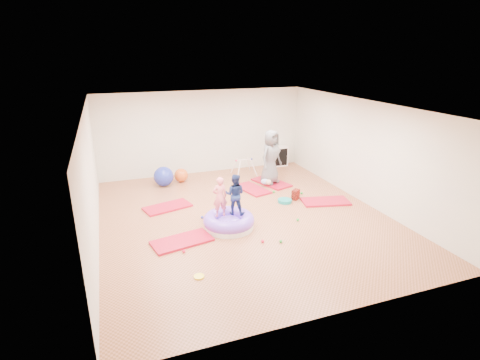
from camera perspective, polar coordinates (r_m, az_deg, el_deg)
name	(u,v)px	position (r m, az deg, el deg)	size (l,w,h in m)	color
room	(244,164)	(9.12, 0.64, 2.38)	(7.01, 8.01, 2.81)	#B66D4F
gym_mat_front_left	(182,241)	(8.50, -8.83, -9.19)	(1.31, 0.65, 0.05)	red
gym_mat_mid_left	(167,207)	(10.32, -11.00, -4.06)	(1.24, 0.62, 0.05)	red
gym_mat_center_back	(252,189)	(11.43, 1.90, -1.37)	(1.20, 0.60, 0.05)	red
gym_mat_right	(325,201)	(10.76, 12.89, -3.20)	(1.30, 0.65, 0.05)	red
gym_mat_rear_right	(271,182)	(12.01, 4.79, -0.38)	(1.30, 0.65, 0.05)	red
inflatable_cushion	(229,222)	(9.01, -1.72, -6.37)	(1.23, 1.23, 0.39)	white
child_pink	(220,195)	(8.73, -3.09, -2.28)	(0.36, 0.23, 0.98)	#FF727F
child_navy	(235,192)	(8.84, -0.78, -1.90)	(0.49, 0.38, 1.00)	navy
adult_caregiver	(271,157)	(11.67, 4.72, 3.53)	(0.83, 0.54, 1.69)	#5F5F62
infant	(267,181)	(11.70, 4.12, -0.21)	(0.36, 0.37, 0.21)	#B6CBFF
ball_pit_balls	(260,219)	(9.41, 3.10, -6.01)	(4.04, 2.93, 0.07)	green
exercise_ball_blue	(164,176)	(11.91, -11.56, 0.54)	(0.62, 0.62, 0.62)	#222EA3
exercise_ball_orange	(181,175)	(12.21, -8.95, 0.73)	(0.44, 0.44, 0.44)	#D6541C
infant_play_gym	(244,165)	(12.62, 0.60, 2.35)	(0.74, 0.71, 0.57)	white
cube_shelf	(277,156)	(13.78, 5.73, 3.62)	(0.72, 0.36, 0.72)	white
balance_disc	(285,201)	(10.56, 6.83, -3.17)	(0.39, 0.39, 0.09)	#138985
backpack	(296,195)	(10.78, 8.48, -2.21)	(0.25, 0.15, 0.29)	#AA1F11
yellow_toy	(199,277)	(7.29, -6.27, -14.42)	(0.20, 0.20, 0.03)	yellow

